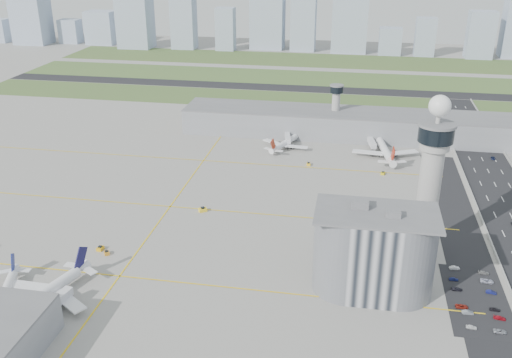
% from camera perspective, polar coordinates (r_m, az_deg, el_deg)
% --- Properties ---
extents(ground, '(1000.00, 1000.00, 0.00)m').
position_cam_1_polar(ground, '(234.51, -1.53, -6.71)').
color(ground, '#9E9C94').
extents(grass_strip_0, '(480.00, 50.00, 0.08)m').
position_cam_1_polar(grass_strip_0, '(444.00, 1.83, 7.96)').
color(grass_strip_0, '#455D2C').
rests_on(grass_strip_0, ground).
extents(grass_strip_1, '(480.00, 60.00, 0.08)m').
position_cam_1_polar(grass_strip_1, '(516.07, 3.08, 10.12)').
color(grass_strip_1, '#3C592A').
rests_on(grass_strip_1, ground).
extents(grass_strip_2, '(480.00, 70.00, 0.08)m').
position_cam_1_polar(grass_strip_2, '(593.74, 4.10, 11.83)').
color(grass_strip_2, '#385126').
rests_on(grass_strip_2, ground).
extents(runway, '(480.00, 22.00, 0.10)m').
position_cam_1_polar(runway, '(479.44, 2.49, 9.11)').
color(runway, black).
rests_on(runway, ground).
extents(barrier_left, '(0.60, 500.00, 1.20)m').
position_cam_1_polar(barrier_left, '(237.79, 23.33, -8.20)').
color(barrier_left, '#9E9E99').
rests_on(barrier_left, ground).
extents(landside_road, '(18.00, 260.00, 0.08)m').
position_cam_1_polar(landside_road, '(227.21, 21.08, -9.51)').
color(landside_road, black).
rests_on(landside_road, ground).
extents(parking_lot, '(20.00, 44.00, 0.10)m').
position_cam_1_polar(parking_lot, '(216.91, 21.07, -11.18)').
color(parking_lot, black).
rests_on(parking_lot, ground).
extents(taxiway_line_h_0, '(260.00, 0.60, 0.01)m').
position_cam_1_polar(taxiway_line_h_0, '(221.22, -13.49, -9.43)').
color(taxiway_line_h_0, yellow).
rests_on(taxiway_line_h_0, ground).
extents(taxiway_line_h_1, '(260.00, 0.60, 0.01)m').
position_cam_1_polar(taxiway_line_h_1, '(269.79, -8.59, -2.74)').
color(taxiway_line_h_1, yellow).
rests_on(taxiway_line_h_1, ground).
extents(taxiway_line_h_2, '(260.00, 0.60, 0.01)m').
position_cam_1_polar(taxiway_line_h_2, '(322.24, -5.27, 1.85)').
color(taxiway_line_h_2, yellow).
rests_on(taxiway_line_h_2, ground).
extents(taxiway_line_v, '(0.60, 260.00, 0.01)m').
position_cam_1_polar(taxiway_line_v, '(269.79, -8.59, -2.74)').
color(taxiway_line_v, yellow).
rests_on(taxiway_line_v, ground).
extents(control_tower, '(14.00, 14.00, 64.50)m').
position_cam_1_polar(control_tower, '(224.45, 17.12, 0.73)').
color(control_tower, '#ADAAA5').
rests_on(control_tower, ground).
extents(secondary_tower, '(8.60, 8.60, 31.90)m').
position_cam_1_polar(secondary_tower, '(362.55, 7.98, 7.30)').
color(secondary_tower, '#ADAAA5').
rests_on(secondary_tower, ground).
extents(admin_building, '(42.00, 24.00, 33.50)m').
position_cam_1_polar(admin_building, '(204.22, 11.69, -7.18)').
color(admin_building, '#B2B2B7').
rests_on(admin_building, ground).
extents(terminal_pier, '(210.00, 32.00, 15.80)m').
position_cam_1_polar(terminal_pier, '(363.56, 9.45, 5.46)').
color(terminal_pier, gray).
rests_on(terminal_pier, ground).
extents(airplane_near_b, '(39.15, 42.41, 9.74)m').
position_cam_1_polar(airplane_near_b, '(217.52, -23.98, -10.07)').
color(airplane_near_b, white).
rests_on(airplane_near_b, ground).
extents(airplane_near_c, '(47.35, 51.52, 11.93)m').
position_cam_1_polar(airplane_near_c, '(211.36, -20.56, -10.15)').
color(airplane_near_c, white).
rests_on(airplane_near_c, ground).
extents(airplane_far_a, '(40.23, 43.35, 9.85)m').
position_cam_1_polar(airplane_far_a, '(340.04, 2.97, 3.97)').
color(airplane_far_a, white).
rests_on(airplane_far_a, ground).
extents(airplane_far_b, '(44.71, 50.21, 12.48)m').
position_cam_1_polar(airplane_far_b, '(333.65, 12.81, 3.26)').
color(airplane_far_b, white).
rests_on(airplane_far_b, ground).
extents(jet_bridge_near_2, '(5.39, 14.31, 5.70)m').
position_cam_1_polar(jet_bridge_near_2, '(202.69, -20.49, -12.76)').
color(jet_bridge_near_2, silver).
rests_on(jet_bridge_near_2, ground).
extents(jet_bridge_far_0, '(5.39, 14.31, 5.70)m').
position_cam_1_polar(jet_bridge_far_0, '(352.23, 3.13, 4.30)').
color(jet_bridge_far_0, silver).
rests_on(jet_bridge_far_0, ground).
extents(jet_bridge_far_1, '(5.39, 14.31, 5.70)m').
position_cam_1_polar(jet_bridge_far_1, '(350.08, 11.29, 3.75)').
color(jet_bridge_far_1, silver).
rests_on(jet_bridge_far_1, ground).
extents(tug_1, '(3.09, 3.31, 1.59)m').
position_cam_1_polar(tug_1, '(235.93, -14.71, -7.13)').
color(tug_1, orange).
rests_on(tug_1, ground).
extents(tug_2, '(2.37, 3.23, 1.77)m').
position_cam_1_polar(tug_2, '(239.57, -15.31, -6.67)').
color(tug_2, '#EFAE11').
rests_on(tug_2, ground).
extents(tug_3, '(4.36, 4.04, 2.09)m').
position_cam_1_polar(tug_3, '(263.03, -5.35, -3.03)').
color(tug_3, yellow).
rests_on(tug_3, ground).
extents(tug_4, '(2.38, 3.20, 1.74)m').
position_cam_1_polar(tug_4, '(315.29, 5.27, 1.52)').
color(tug_4, yellow).
rests_on(tug_4, ground).
extents(tug_5, '(2.60, 3.17, 1.59)m').
position_cam_1_polar(tug_5, '(309.44, 12.58, 0.60)').
color(tug_5, gold).
rests_on(tug_5, ground).
extents(car_lot_0, '(3.51, 1.69, 1.16)m').
position_cam_1_polar(car_lot_0, '(202.30, 20.74, -13.67)').
color(car_lot_0, white).
rests_on(car_lot_0, ground).
extents(car_lot_1, '(3.96, 1.58, 1.28)m').
position_cam_1_polar(car_lot_1, '(208.50, 20.42, -12.39)').
color(car_lot_1, gray).
rests_on(car_lot_1, ground).
extents(car_lot_2, '(4.34, 2.12, 1.19)m').
position_cam_1_polar(car_lot_2, '(210.78, 19.88, -11.89)').
color(car_lot_2, maroon).
rests_on(car_lot_2, ground).
extents(car_lot_3, '(3.88, 1.68, 1.11)m').
position_cam_1_polar(car_lot_3, '(219.40, 19.43, -10.33)').
color(car_lot_3, black).
rests_on(car_lot_3, ground).
extents(car_lot_4, '(3.51, 1.56, 1.17)m').
position_cam_1_polar(car_lot_4, '(224.71, 19.16, -9.43)').
color(car_lot_4, navy).
rests_on(car_lot_4, ground).
extents(car_lot_5, '(4.00, 1.92, 1.26)m').
position_cam_1_polar(car_lot_5, '(231.62, 19.23, -8.38)').
color(car_lot_5, white).
rests_on(car_lot_5, ground).
extents(car_lot_6, '(4.16, 2.02, 1.14)m').
position_cam_1_polar(car_lot_6, '(203.74, 23.22, -13.83)').
color(car_lot_6, '#979BA4').
rests_on(car_lot_6, ground).
extents(car_lot_7, '(4.05, 1.92, 1.14)m').
position_cam_1_polar(car_lot_7, '(209.83, 23.19, -12.65)').
color(car_lot_7, '#A90F1C').
rests_on(car_lot_7, ground).
extents(car_lot_8, '(3.55, 1.63, 1.18)m').
position_cam_1_polar(car_lot_8, '(213.32, 22.76, -11.93)').
color(car_lot_8, black).
rests_on(car_lot_8, ground).
extents(car_lot_9, '(3.76, 1.81, 1.19)m').
position_cam_1_polar(car_lot_9, '(221.90, 22.46, -10.42)').
color(car_lot_9, navy).
rests_on(car_lot_9, ground).
extents(car_lot_10, '(4.92, 2.70, 1.30)m').
position_cam_1_polar(car_lot_10, '(227.63, 22.10, -9.43)').
color(car_lot_10, silver).
rests_on(car_lot_10, ground).
extents(car_lot_11, '(4.09, 1.92, 1.16)m').
position_cam_1_polar(car_lot_11, '(232.44, 21.81, -8.69)').
color(car_lot_11, gray).
rests_on(car_lot_11, ground).
extents(car_hw_2, '(2.10, 4.32, 1.18)m').
position_cam_1_polar(car_hw_2, '(349.63, 22.63, 1.94)').
color(car_hw_2, '#17204A').
rests_on(car_hw_2, ground).
extents(car_hw_4, '(1.58, 3.67, 1.23)m').
position_cam_1_polar(car_hw_4, '(401.52, 19.26, 5.07)').
color(car_hw_4, gray).
rests_on(car_hw_4, ground).
extents(skyline_bldg_1, '(37.63, 30.10, 65.60)m').
position_cam_1_polar(skyline_bldg_1, '(725.54, -21.61, 15.04)').
color(skyline_bldg_1, '#9EADC1').
rests_on(skyline_bldg_1, ground).
extents(skyline_bldg_2, '(22.81, 18.25, 26.79)m').
position_cam_1_polar(skyline_bldg_2, '(719.33, -18.06, 13.88)').
color(skyline_bldg_2, '#9EADC1').
rests_on(skyline_bldg_2, ground).
extents(skyline_bldg_3, '(32.30, 25.84, 36.93)m').
position_cam_1_polar(skyline_bldg_3, '(702.58, -15.19, 14.42)').
color(skyline_bldg_3, '#9EADC1').
rests_on(skyline_bldg_3, ground).
extents(skyline_bldg_4, '(35.81, 28.65, 60.36)m').
position_cam_1_polar(skyline_bldg_4, '(667.32, -12.00, 15.29)').
color(skyline_bldg_4, '#9EADC1').
rests_on(skyline_bldg_4, ground).
extents(skyline_bldg_5, '(25.49, 20.39, 66.89)m').
position_cam_1_polar(skyline_bldg_5, '(653.00, -7.27, 15.72)').
color(skyline_bldg_5, '#9EADC1').
rests_on(skyline_bldg_5, ground).
extents(skyline_bldg_6, '(20.04, 16.03, 45.20)m').
position_cam_1_polar(skyline_bldg_6, '(640.45, -3.07, 14.74)').
color(skyline_bldg_6, '#9EADC1').
rests_on(skyline_bldg_6, ground).
extents(skyline_bldg_7, '(35.76, 28.61, 61.22)m').
position_cam_1_polar(skyline_bldg_7, '(649.50, 1.17, 15.60)').
color(skyline_bldg_7, '#9EADC1').
rests_on(skyline_bldg_7, ground).
extents(skyline_bldg_8, '(26.33, 21.06, 83.39)m').
position_cam_1_polar(skyline_bldg_8, '(637.80, 4.80, 16.39)').
color(skyline_bldg_8, '#9EADC1').
rests_on(skyline_bldg_8, ground).
extents(skyline_bldg_9, '(36.96, 29.57, 62.11)m').
position_cam_1_polar(skyline_bldg_9, '(637.03, 9.39, 15.20)').
color(skyline_bldg_9, '#9EADC1').
rests_on(skyline_bldg_9, ground).
extents(skyline_bldg_10, '(23.01, 18.41, 27.75)m').
position_cam_1_polar(skyline_bldg_10, '(631.71, 13.26, 13.26)').
color(skyline_bldg_10, '#9EADC1').
rests_on(skyline_bldg_10, ground).
extents(skyline_bldg_11, '(20.22, 16.18, 38.97)m').
position_cam_1_polar(skyline_bldg_11, '(633.18, 16.55, 13.47)').
color(skyline_bldg_11, '#9EADC1').
rests_on(skyline_bldg_11, ground).
extents(skyline_bldg_12, '(26.14, 20.92, 46.89)m').
position_cam_1_polar(skyline_bldg_12, '(638.47, 21.54, 13.27)').
color(skyline_bldg_12, '#9EADC1').
rests_on(skyline_bldg_12, ground).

